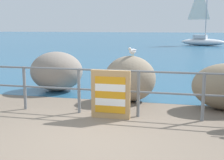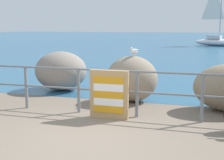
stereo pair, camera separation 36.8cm
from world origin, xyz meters
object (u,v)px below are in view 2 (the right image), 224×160
object	(u,v)px
seagull	(134,51)
breakwater_boulder_left	(61,71)
folded_deckchair_stack	(109,94)
breakwater_boulder_main	(132,79)
sailboat	(217,39)

from	to	relation	value
seagull	breakwater_boulder_left	bearing A→B (deg)	-81.77
folded_deckchair_stack	breakwater_boulder_main	xyz separation A→B (m)	(0.13, 1.63, 0.08)
breakwater_boulder_left	folded_deckchair_stack	bearing A→B (deg)	-46.74
breakwater_boulder_main	breakwater_boulder_left	xyz separation A→B (m)	(-2.41, 0.80, -0.00)
folded_deckchair_stack	sailboat	xyz separation A→B (m)	(3.16, 26.15, 0.19)
breakwater_boulder_left	seagull	distance (m)	2.73
breakwater_boulder_main	breakwater_boulder_left	bearing A→B (deg)	161.69
folded_deckchair_stack	seagull	xyz separation A→B (m)	(0.20, 1.57, 0.81)
seagull	folded_deckchair_stack	bearing A→B (deg)	20.05
folded_deckchair_stack	breakwater_boulder_left	size ratio (longest dim) A/B	0.65
breakwater_boulder_left	sailboat	bearing A→B (deg)	77.08
seagull	sailboat	world-z (taller)	sailboat
folded_deckchair_stack	breakwater_boulder_main	distance (m)	1.64
breakwater_boulder_left	breakwater_boulder_main	bearing A→B (deg)	-18.31
folded_deckchair_stack	seagull	distance (m)	1.78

